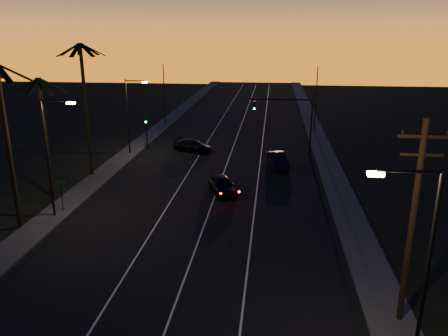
# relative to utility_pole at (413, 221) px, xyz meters

# --- Properties ---
(road) EXTENTS (20.00, 170.00, 0.01)m
(road) POSITION_rel_utility_pole_xyz_m (-11.60, 20.00, -5.31)
(road) COLOR black
(road) RESTS_ON ground
(sidewalk_left) EXTENTS (2.40, 170.00, 0.16)m
(sidewalk_left) POSITION_rel_utility_pole_xyz_m (-22.80, 20.00, -5.24)
(sidewalk_left) COLOR #3C3C39
(sidewalk_left) RESTS_ON ground
(sidewalk_right) EXTENTS (2.40, 170.00, 0.16)m
(sidewalk_right) POSITION_rel_utility_pole_xyz_m (-0.40, 20.00, -5.24)
(sidewalk_right) COLOR #3C3C39
(sidewalk_right) RESTS_ON ground
(lane_stripe_left) EXTENTS (0.12, 160.00, 0.01)m
(lane_stripe_left) POSITION_rel_utility_pole_xyz_m (-14.60, 20.00, -5.30)
(lane_stripe_left) COLOR silver
(lane_stripe_left) RESTS_ON road
(lane_stripe_mid) EXTENTS (0.12, 160.00, 0.01)m
(lane_stripe_mid) POSITION_rel_utility_pole_xyz_m (-11.10, 20.00, -5.30)
(lane_stripe_mid) COLOR silver
(lane_stripe_mid) RESTS_ON road
(lane_stripe_right) EXTENTS (0.12, 160.00, 0.01)m
(lane_stripe_right) POSITION_rel_utility_pole_xyz_m (-7.60, 20.00, -5.30)
(lane_stripe_right) COLOR silver
(lane_stripe_right) RESTS_ON road
(palm_near) EXTENTS (4.25, 4.16, 11.53)m
(palm_near) POSITION_rel_utility_pole_xyz_m (-24.20, 8.00, 1.76)
(palm_near) COLOR black
(palm_near) RESTS_ON ground
(palm_mid) EXTENTS (4.25, 4.16, 10.03)m
(palm_mid) POSITION_rel_utility_pole_xyz_m (-24.80, 14.00, 0.94)
(palm_mid) COLOR black
(palm_mid) RESTS_ON ground
(palm_far) EXTENTS (4.25, 4.16, 12.53)m
(palm_far) POSITION_rel_utility_pole_xyz_m (-23.80, 20.00, 2.30)
(palm_far) COLOR black
(palm_far) RESTS_ON ground
(streetlight_left_near) EXTENTS (2.55, 0.26, 9.00)m
(streetlight_left_near) POSITION_rel_utility_pole_xyz_m (-22.30, 10.00, 0.01)
(streetlight_left_near) COLOR black
(streetlight_left_near) RESTS_ON ground
(streetlight_left_far) EXTENTS (2.55, 0.26, 8.50)m
(streetlight_left_far) POSITION_rel_utility_pole_xyz_m (-22.29, 28.00, -0.25)
(streetlight_left_far) COLOR black
(streetlight_left_far) RESTS_ON ground
(streetlight_right_near) EXTENTS (2.55, 0.26, 9.00)m
(streetlight_right_near) POSITION_rel_utility_pole_xyz_m (-0.90, -4.00, 0.01)
(streetlight_right_near) COLOR black
(streetlight_right_near) RESTS_ON ground
(street_sign) EXTENTS (0.70, 0.06, 2.60)m
(street_sign) POSITION_rel_utility_pole_xyz_m (-22.40, 11.00, -3.66)
(street_sign) COLOR black
(street_sign) RESTS_ON ground
(utility_pole) EXTENTS (2.20, 0.28, 10.00)m
(utility_pole) POSITION_rel_utility_pole_xyz_m (0.00, 0.00, 0.00)
(utility_pole) COLOR black
(utility_pole) RESTS_ON ground
(signal_mast) EXTENTS (7.10, 0.41, 7.00)m
(signal_mast) POSITION_rel_utility_pole_xyz_m (-4.46, 29.99, -0.53)
(signal_mast) COLOR black
(signal_mast) RESTS_ON ground
(signal_post) EXTENTS (0.28, 0.37, 4.20)m
(signal_post) POSITION_rel_utility_pole_xyz_m (-21.10, 29.98, -2.42)
(signal_post) COLOR black
(signal_post) RESTS_ON ground
(far_pole_left) EXTENTS (0.14, 0.14, 9.00)m
(far_pole_left) POSITION_rel_utility_pole_xyz_m (-22.60, 45.00, -0.82)
(far_pole_left) COLOR black
(far_pole_left) RESTS_ON ground
(far_pole_right) EXTENTS (0.14, 0.14, 9.00)m
(far_pole_right) POSITION_rel_utility_pole_xyz_m (-0.60, 42.00, -0.82)
(far_pole_right) COLOR black
(far_pole_right) RESTS_ON ground
(lead_car) EXTENTS (3.38, 5.28, 1.53)m
(lead_car) POSITION_rel_utility_pole_xyz_m (-10.58, 16.54, -4.54)
(lead_car) COLOR black
(lead_car) RESTS_ON road
(right_car) EXTENTS (2.55, 4.87, 1.53)m
(right_car) POSITION_rel_utility_pole_xyz_m (-5.76, 24.71, -4.54)
(right_car) COLOR black
(right_car) RESTS_ON road
(cross_car) EXTENTS (5.17, 3.68, 1.39)m
(cross_car) POSITION_rel_utility_pole_xyz_m (-15.64, 29.97, -4.61)
(cross_car) COLOR black
(cross_car) RESTS_ON road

